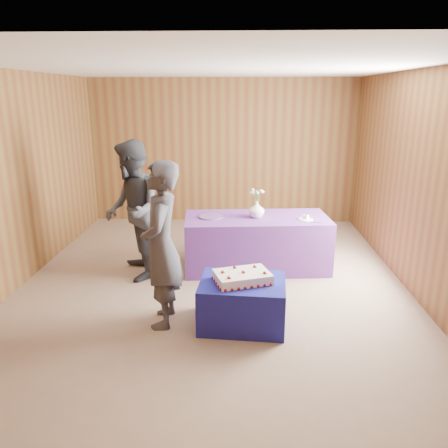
# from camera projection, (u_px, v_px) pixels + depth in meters

# --- Properties ---
(ground) EXTENTS (6.00, 6.00, 0.00)m
(ground) POSITION_uv_depth(u_px,v_px,m) (213.00, 283.00, 5.79)
(ground) COLOR #87705D
(ground) RESTS_ON ground
(room_shell) EXTENTS (5.04, 6.04, 2.72)m
(room_shell) POSITION_uv_depth(u_px,v_px,m) (212.00, 146.00, 5.27)
(room_shell) COLOR brown
(room_shell) RESTS_ON ground
(cake_table) EXTENTS (0.95, 0.76, 0.50)m
(cake_table) POSITION_uv_depth(u_px,v_px,m) (242.00, 303.00, 4.69)
(cake_table) COLOR navy
(cake_table) RESTS_ON ground
(serving_table) EXTENTS (2.07, 1.07, 0.75)m
(serving_table) POSITION_uv_depth(u_px,v_px,m) (256.00, 242.00, 6.21)
(serving_table) COLOR #603086
(serving_table) RESTS_ON ground
(sheet_cake) EXTENTS (0.69, 0.57, 0.14)m
(sheet_cake) POSITION_uv_depth(u_px,v_px,m) (242.00, 277.00, 4.60)
(sheet_cake) COLOR white
(sheet_cake) RESTS_ON cake_table
(vase) EXTENTS (0.27, 0.27, 0.23)m
(vase) POSITION_uv_depth(u_px,v_px,m) (257.00, 209.00, 6.06)
(vase) COLOR white
(vase) RESTS_ON serving_table
(flower_spray) EXTENTS (0.21, 0.21, 0.16)m
(flower_spray) POSITION_uv_depth(u_px,v_px,m) (257.00, 192.00, 5.99)
(flower_spray) COLOR #37702D
(flower_spray) RESTS_ON vase
(platter) EXTENTS (0.42, 0.42, 0.02)m
(platter) POSITION_uv_depth(u_px,v_px,m) (211.00, 217.00, 6.09)
(platter) COLOR #66458B
(platter) RESTS_ON serving_table
(plate) EXTENTS (0.23, 0.23, 0.01)m
(plate) POSITION_uv_depth(u_px,v_px,m) (306.00, 219.00, 5.98)
(plate) COLOR white
(plate) RESTS_ON serving_table
(cake_slice) EXTENTS (0.08, 0.08, 0.08)m
(cake_slice) POSITION_uv_depth(u_px,v_px,m) (306.00, 217.00, 5.96)
(cake_slice) COLOR white
(cake_slice) RESTS_ON plate
(knife) EXTENTS (0.26, 0.06, 0.00)m
(knife) POSITION_uv_depth(u_px,v_px,m) (312.00, 222.00, 5.85)
(knife) COLOR silver
(knife) RESTS_ON serving_table
(guest_left) EXTENTS (0.46, 0.67, 1.78)m
(guest_left) POSITION_uv_depth(u_px,v_px,m) (161.00, 245.00, 4.55)
(guest_left) COLOR #36353F
(guest_left) RESTS_ON ground
(guest_right) EXTENTS (0.95, 1.08, 1.85)m
(guest_right) POSITION_uv_depth(u_px,v_px,m) (133.00, 211.00, 5.74)
(guest_right) COLOR #31323B
(guest_right) RESTS_ON ground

